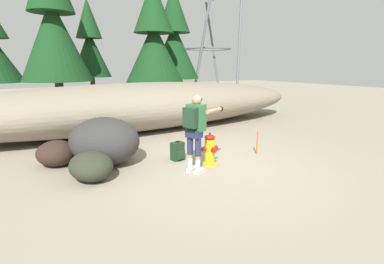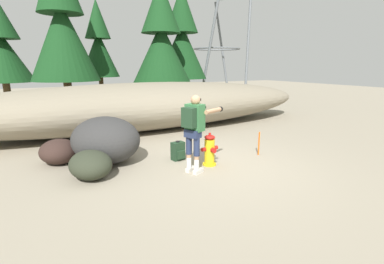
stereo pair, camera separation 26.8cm
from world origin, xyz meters
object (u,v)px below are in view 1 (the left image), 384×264
fire_hydrant (210,150)px  boulder_small (56,153)px  boulder_mid (91,166)px  boulder_large (105,141)px  utility_worker (196,125)px  survey_stake (257,143)px  spare_backpack (178,151)px

fire_hydrant → boulder_small: 3.51m
boulder_mid → boulder_small: bearing=110.4°
boulder_large → boulder_small: bearing=154.7°
fire_hydrant → utility_worker: utility_worker is taller
boulder_large → survey_stake: 3.76m
spare_backpack → fire_hydrant: bearing=23.8°
boulder_small → boulder_mid: bearing=-69.6°
spare_backpack → survey_stake: (1.97, -0.65, 0.08)m
spare_backpack → boulder_large: bearing=-123.4°
boulder_large → boulder_small: size_ratio=1.83×
utility_worker → survey_stake: 2.17m
survey_stake → utility_worker: bearing=-172.6°
fire_hydrant → boulder_small: (-3.00, 1.81, -0.06)m
boulder_mid → boulder_small: 1.39m
utility_worker → boulder_mid: size_ratio=1.67×
boulder_small → boulder_large: bearing=-25.3°
boulder_large → fire_hydrant: bearing=-33.6°
boulder_small → survey_stake: bearing=-21.4°
boulder_small → survey_stake: 4.84m
fire_hydrant → boulder_mid: 2.57m
boulder_large → boulder_mid: size_ratio=1.70×
boulder_mid → survey_stake: (4.02, -0.47, 0.01)m
utility_worker → spare_backpack: 1.23m
survey_stake → spare_backpack: bearing=161.8°
boulder_mid → fire_hydrant: bearing=-11.2°
fire_hydrant → boulder_large: (-2.02, 1.34, 0.20)m
boulder_large → survey_stake: bearing=-20.3°
utility_worker → spare_backpack: bearing=62.5°
spare_backpack → boulder_small: size_ratio=0.51×
utility_worker → boulder_mid: bearing=135.8°
boulder_large → survey_stake: boulder_large is taller
fire_hydrant → boulder_mid: fire_hydrant is taller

